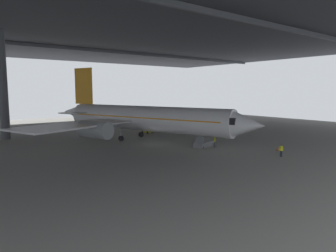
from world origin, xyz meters
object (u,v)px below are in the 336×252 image
crew_worker_near_nose (281,150)px  baggage_tug (147,130)px  crew_worker_by_stairs (215,141)px  boarding_stairs (204,141)px  airplane_main (142,118)px  traffic_cone_orange (278,149)px

crew_worker_near_nose → baggage_tug: crew_worker_near_nose is taller
crew_worker_by_stairs → baggage_tug: 18.30m
crew_worker_near_nose → baggage_tug: 27.56m
boarding_stairs → crew_worker_near_nose: 11.21m
airplane_main → crew_worker_by_stairs: (4.77, -11.70, -2.57)m
boarding_stairs → crew_worker_by_stairs: 1.78m
airplane_main → boarding_stairs: airplane_main is taller
boarding_stairs → crew_worker_near_nose: size_ratio=3.09×
airplane_main → traffic_cone_orange: size_ratio=63.54×
airplane_main → traffic_cone_orange: airplane_main is taller
airplane_main → crew_worker_near_nose: (6.76, -20.93, -2.71)m
crew_worker_near_nose → traffic_cone_orange: (3.12, 2.49, -0.59)m
traffic_cone_orange → baggage_tug: bearing=100.3°
baggage_tug → traffic_cone_orange: bearing=-79.7°
boarding_stairs → airplane_main: bearing=113.2°
traffic_cone_orange → crew_worker_near_nose: bearing=-141.4°
airplane_main → baggage_tug: (5.31, 6.59, -3.06)m
crew_worker_near_nose → baggage_tug: bearing=93.0°
crew_worker_by_stairs → crew_worker_near_nose: bearing=-77.8°
boarding_stairs → crew_worker_by_stairs: size_ratio=2.74×
traffic_cone_orange → baggage_tug: size_ratio=0.26×
crew_worker_near_nose → crew_worker_by_stairs: (-1.99, 9.23, 0.13)m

